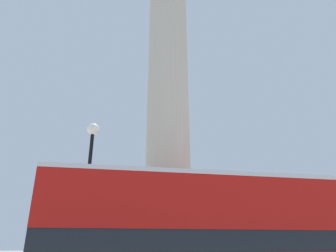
{
  "coord_description": "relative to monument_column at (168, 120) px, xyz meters",
  "views": [
    {
      "loc": [
        -2.98,
        -13.79,
        2.3
      ],
      "look_at": [
        0.0,
        0.0,
        7.83
      ],
      "focal_mm": 32.0,
      "sensor_mm": 36.0,
      "label": 1
    }
  ],
  "objects": [
    {
      "name": "bus_a",
      "position": [
        0.91,
        -4.84,
        -5.85
      ],
      "size": [
        11.07,
        2.87,
        4.19
      ],
      "rotation": [
        0.0,
        0.0,
        -0.01
      ],
      "color": "#B7140F",
      "rests_on": "ground_plane"
    },
    {
      "name": "monument_column",
      "position": [
        0.0,
        0.0,
        0.0
      ],
      "size": [
        6.28,
        6.28,
        24.32
      ],
      "color": "#BCB29E",
      "rests_on": "ground_plane"
    },
    {
      "name": "street_lamp",
      "position": [
        -3.56,
        -2.16,
        -4.02
      ],
      "size": [
        0.48,
        0.48,
        6.81
      ],
      "color": "black",
      "rests_on": "ground_plane"
    }
  ]
}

